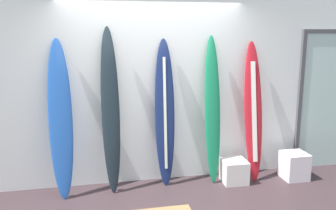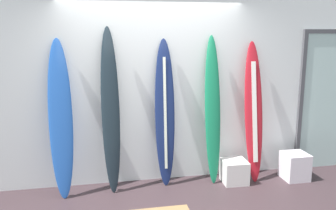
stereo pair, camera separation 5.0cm
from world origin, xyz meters
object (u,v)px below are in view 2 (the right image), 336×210
at_px(surfboard_charcoal, 111,112).
at_px(surfboard_crimson, 254,112).
at_px(display_block_left, 234,171).
at_px(glass_door, 332,98).
at_px(surfboard_navy, 165,115).
at_px(surfboard_emerald, 213,110).
at_px(surfboard_cobalt, 61,120).
at_px(display_block_center, 295,166).

height_order(surfboard_charcoal, surfboard_crimson, surfboard_charcoal).
bearing_deg(display_block_left, surfboard_charcoal, 175.68).
height_order(surfboard_crimson, glass_door, glass_door).
bearing_deg(surfboard_navy, surfboard_emerald, -3.25).
height_order(surfboard_navy, surfboard_emerald, surfboard_emerald).
xyz_separation_m(surfboard_navy, display_block_left, (0.97, -0.18, -0.83)).
distance_m(surfboard_charcoal, display_block_left, 1.94).
xyz_separation_m(surfboard_charcoal, surfboard_crimson, (2.00, -0.02, -0.09)).
bearing_deg(surfboard_navy, surfboard_cobalt, -176.92).
height_order(surfboard_cobalt, display_block_left, surfboard_cobalt).
xyz_separation_m(surfboard_charcoal, glass_door, (3.39, 0.19, 0.02)).
bearing_deg(display_block_left, surfboard_emerald, 153.91).
xyz_separation_m(display_block_center, glass_door, (0.78, 0.37, 0.91)).
distance_m(display_block_left, display_block_center, 0.91).
distance_m(surfboard_navy, display_block_left, 1.29).
distance_m(surfboard_crimson, display_block_center, 1.02).
xyz_separation_m(surfboard_cobalt, display_block_center, (3.25, -0.16, -0.81)).
height_order(surfboard_cobalt, surfboard_crimson, surfboard_cobalt).
relative_size(surfboard_cobalt, display_block_center, 5.27).
relative_size(surfboard_navy, display_block_left, 5.80).
distance_m(surfboard_emerald, display_block_center, 1.48).
relative_size(surfboard_emerald, glass_door, 0.97).
bearing_deg(display_block_left, glass_door, 10.53).
bearing_deg(display_block_center, surfboard_cobalt, 177.09).
distance_m(surfboard_cobalt, surfboard_charcoal, 0.64).
xyz_separation_m(surfboard_cobalt, surfboard_charcoal, (0.63, 0.02, 0.07)).
relative_size(surfboard_emerald, surfboard_crimson, 1.04).
height_order(surfboard_cobalt, surfboard_navy, surfboard_cobalt).
bearing_deg(display_block_center, surfboard_charcoal, 175.99).
distance_m(surfboard_cobalt, surfboard_navy, 1.37).
xyz_separation_m(surfboard_crimson, glass_door, (1.39, 0.20, 0.11)).
xyz_separation_m(surfboard_crimson, display_block_center, (0.61, -0.16, -0.80)).
bearing_deg(surfboard_crimson, display_block_left, -159.80).
bearing_deg(display_block_center, surfboard_crimson, 164.91).
height_order(surfboard_emerald, display_block_center, surfboard_emerald).
relative_size(surfboard_crimson, display_block_left, 5.68).
bearing_deg(surfboard_charcoal, display_block_left, -4.32).
distance_m(surfboard_crimson, glass_door, 1.41).
bearing_deg(glass_door, surfboard_crimson, -171.65).
height_order(surfboard_navy, display_block_center, surfboard_navy).
bearing_deg(surfboard_crimson, display_block_center, -15.09).
bearing_deg(glass_door, surfboard_navy, -177.20).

